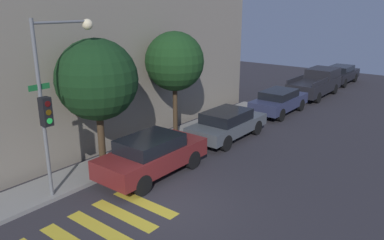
# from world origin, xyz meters

# --- Properties ---
(ground_plane) EXTENTS (60.00, 60.00, 0.00)m
(ground_plane) POSITION_xyz_m (0.00, 0.00, 0.00)
(ground_plane) COLOR #2D2B30
(sidewalk) EXTENTS (26.00, 1.75, 0.14)m
(sidewalk) POSITION_xyz_m (0.00, 4.07, 0.07)
(sidewalk) COLOR gray
(sidewalk) RESTS_ON ground
(building_row) EXTENTS (26.00, 6.00, 6.58)m
(building_row) POSITION_xyz_m (0.00, 8.35, 3.29)
(building_row) COLOR gray
(building_row) RESTS_ON ground
(traffic_light_pole) EXTENTS (2.48, 0.56, 5.82)m
(traffic_light_pole) POSITION_xyz_m (-1.55, 3.37, 3.68)
(traffic_light_pole) COLOR slate
(traffic_light_pole) RESTS_ON ground
(sedan_near_corner) EXTENTS (4.44, 1.88, 1.55)m
(sedan_near_corner) POSITION_xyz_m (1.40, 2.10, 0.83)
(sedan_near_corner) COLOR maroon
(sedan_near_corner) RESTS_ON ground
(sedan_middle) EXTENTS (4.50, 1.88, 1.41)m
(sedan_middle) POSITION_xyz_m (6.55, 2.10, 0.77)
(sedan_middle) COLOR #4C5156
(sedan_middle) RESTS_ON ground
(sedan_far_end) EXTENTS (4.45, 1.79, 1.43)m
(sedan_far_end) POSITION_xyz_m (12.17, 2.10, 0.78)
(sedan_far_end) COLOR #2D3351
(sedan_far_end) RESTS_ON ground
(pickup_truck) EXTENTS (5.43, 2.03, 1.82)m
(pickup_truck) POSITION_xyz_m (18.14, 2.10, 0.93)
(pickup_truck) COLOR black
(pickup_truck) RESTS_ON ground
(sedan_tail_of_row) EXTENTS (4.67, 1.77, 1.48)m
(sedan_tail_of_row) POSITION_xyz_m (23.64, 2.10, 0.80)
(sedan_tail_of_row) COLOR black
(sedan_tail_of_row) RESTS_ON ground
(tree_near_corner) EXTENTS (3.04, 3.04, 5.08)m
(tree_near_corner) POSITION_xyz_m (0.62, 4.05, 3.54)
(tree_near_corner) COLOR #42301E
(tree_near_corner) RESTS_ON ground
(tree_midblock) EXTENTS (2.71, 2.71, 5.10)m
(tree_midblock) POSITION_xyz_m (5.01, 4.05, 3.73)
(tree_midblock) COLOR #42301E
(tree_midblock) RESTS_ON ground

